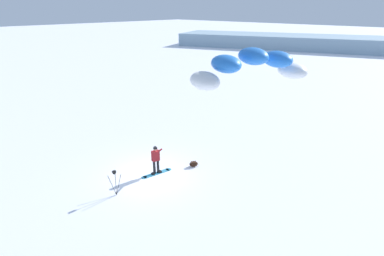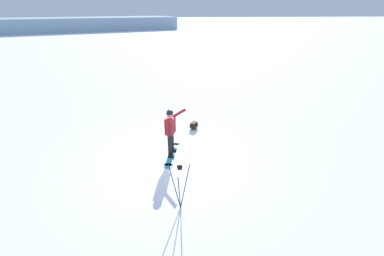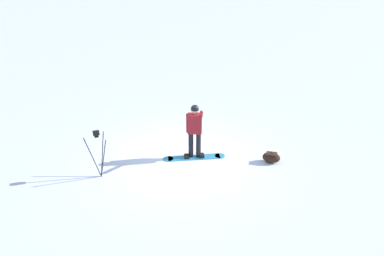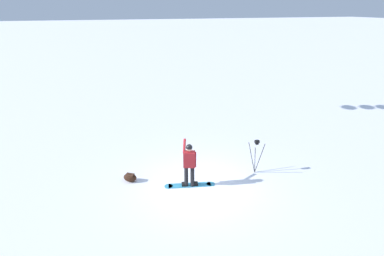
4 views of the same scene
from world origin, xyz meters
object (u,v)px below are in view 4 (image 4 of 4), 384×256
object	(u,v)px
snowboarder	(189,161)
snowboard	(190,185)
gear_bag_large	(130,177)
camera_tripod	(256,150)

from	to	relation	value
snowboarder	snowboard	world-z (taller)	snowboarder
snowboard	gear_bag_large	bearing A→B (deg)	-115.69
snowboarder	gear_bag_large	distance (m)	2.36
snowboard	gear_bag_large	xyz separation A→B (m)	(-0.96, -2.00, 0.14)
snowboard	camera_tripod	xyz separation A→B (m)	(-0.12, 2.68, 0.95)
gear_bag_large	camera_tripod	distance (m)	4.83
snowboarder	camera_tripod	xyz separation A→B (m)	(-0.15, 2.71, -0.03)
snowboarder	snowboard	xyz separation A→B (m)	(-0.04, 0.03, -0.98)
camera_tripod	gear_bag_large	bearing A→B (deg)	-100.23
snowboard	camera_tripod	bearing A→B (deg)	92.47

